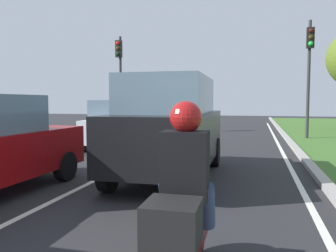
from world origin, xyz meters
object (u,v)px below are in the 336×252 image
(car_hatchback_far, at_px, (120,124))
(traffic_light_overhead_left, at_px, (120,68))
(car_suv_ahead, at_px, (170,127))
(traffic_light_near_right, at_px, (309,61))
(motorcycle, at_px, (184,235))
(rider_person, at_px, (186,164))

(car_hatchback_far, bearing_deg, traffic_light_overhead_left, 110.42)
(car_suv_ahead, relative_size, traffic_light_overhead_left, 0.87)
(car_suv_ahead, xyz_separation_m, traffic_light_near_right, (4.16, 8.94, 2.40))
(car_hatchback_far, height_order, traffic_light_overhead_left, traffic_light_overhead_left)
(motorcycle, bearing_deg, traffic_light_overhead_left, 113.61)
(traffic_light_near_right, distance_m, traffic_light_overhead_left, 9.52)
(traffic_light_overhead_left, bearing_deg, rider_person, -65.10)
(car_suv_ahead, distance_m, car_hatchback_far, 5.16)
(car_suv_ahead, height_order, traffic_light_near_right, traffic_light_near_right)
(rider_person, distance_m, traffic_light_overhead_left, 15.90)
(car_hatchback_far, height_order, traffic_light_near_right, traffic_light_near_right)
(car_hatchback_far, distance_m, traffic_light_near_right, 9.01)
(motorcycle, distance_m, traffic_light_near_right, 14.14)
(traffic_light_overhead_left, bearing_deg, car_suv_ahead, -61.34)
(motorcycle, relative_size, traffic_light_overhead_left, 0.36)
(car_suv_ahead, height_order, traffic_light_overhead_left, traffic_light_overhead_left)
(motorcycle, bearing_deg, traffic_light_near_right, 76.82)
(traffic_light_near_right, height_order, traffic_light_overhead_left, traffic_light_near_right)
(car_hatchback_far, relative_size, motorcycle, 1.98)
(motorcycle, bearing_deg, car_hatchback_far, 114.95)
(traffic_light_near_right, relative_size, traffic_light_overhead_left, 1.02)
(rider_person, relative_size, traffic_light_near_right, 0.22)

